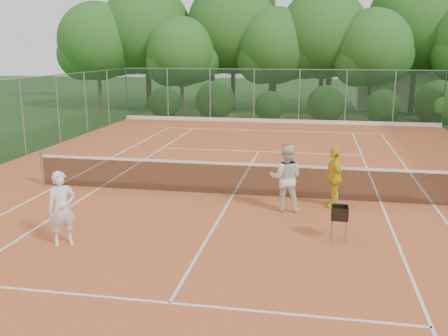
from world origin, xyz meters
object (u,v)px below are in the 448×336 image
(player_white, at_px, (62,209))
(ball_hopper, at_px, (340,214))
(player_yellow, at_px, (334,177))
(player_center_grp, at_px, (286,178))

(player_white, bearing_deg, ball_hopper, -22.47)
(player_white, xyz_separation_m, ball_hopper, (5.81, 1.29, -0.18))
(player_white, distance_m, player_yellow, 6.89)
(player_center_grp, relative_size, player_yellow, 1.11)
(player_white, relative_size, player_yellow, 1.01)
(player_white, height_order, player_center_grp, player_center_grp)
(player_white, bearing_deg, player_yellow, -1.49)
(player_center_grp, relative_size, ball_hopper, 2.26)
(player_white, xyz_separation_m, player_center_grp, (4.52, 3.22, 0.07))
(player_yellow, relative_size, ball_hopper, 2.04)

